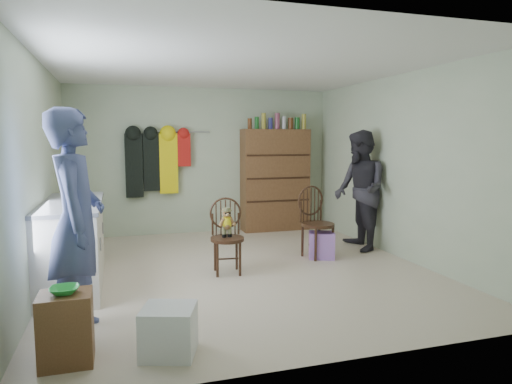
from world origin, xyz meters
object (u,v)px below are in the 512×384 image
object	(u,v)px
chair_far	(315,219)
chair_front	(227,230)
counter	(73,243)
dresser	(275,179)

from	to	relation	value
chair_far	chair_front	bearing A→B (deg)	-177.05
counter	dresser	bearing A→B (deg)	35.68
counter	dresser	xyz separation A→B (m)	(3.20, 2.30, 0.44)
counter	chair_front	bearing A→B (deg)	-1.47
chair_front	chair_far	world-z (taller)	chair_far
chair_front	dresser	bearing A→B (deg)	64.67
chair_front	dresser	size ratio (longest dim) A/B	0.44
chair_far	dresser	xyz separation A→B (m)	(0.10, 1.96, 0.39)
chair_front	chair_far	size ratio (longest dim) A/B	0.93
chair_front	chair_far	xyz separation A→B (m)	(1.35, 0.38, 0.00)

